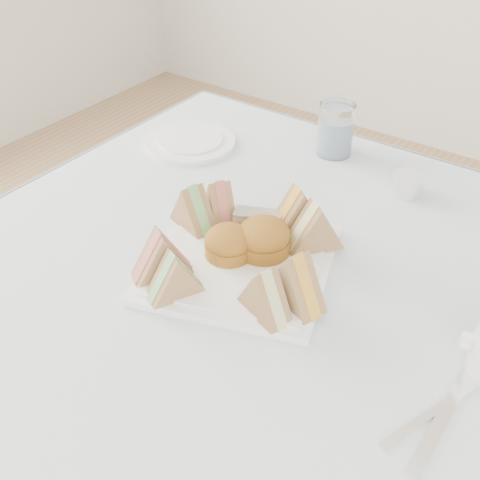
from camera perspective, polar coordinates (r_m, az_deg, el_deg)
The scene contains 19 objects.
table at distance 1.18m, azimuth 1.58°, elevation -17.78°, with size 0.90×0.90×0.74m, color brown.
tablecloth at distance 0.90m, azimuth 1.97°, elevation -3.86°, with size 1.02×1.02×0.01m, color silver.
serving_plate at distance 0.92m, azimuth 0.00°, elevation -2.20°, with size 0.27×0.27×0.01m, color white.
sandwich_fl_a at distance 0.87m, azimuth -7.48°, elevation -1.24°, with size 0.09×0.04×0.08m, color #A07B4D, non-canonical shape.
sandwich_fl_b at distance 0.84m, azimuth -6.23°, elevation -3.21°, with size 0.08×0.04×0.07m, color #A07B4D, non-canonical shape.
sandwich_fr_a at distance 0.82m, azimuth 5.29°, elevation -3.60°, with size 0.09×0.04×0.08m, color #A07B4D, non-canonical shape.
sandwich_fr_b at distance 0.81m, azimuth 2.37°, elevation -4.90°, with size 0.08×0.04×0.07m, color #A07B4D, non-canonical shape.
sandwich_bl_a at distance 0.97m, azimuth -4.49°, elevation 3.23°, with size 0.09×0.04×0.08m, color #A07B4D, non-canonical shape.
sandwich_bl_b at distance 0.99m, azimuth -1.93°, elevation 3.82°, with size 0.08×0.04×0.07m, color #A07B4D, non-canonical shape.
sandwich_br_a at distance 0.93m, azimuth 7.05°, elevation 1.37°, with size 0.09×0.04×0.08m, color #A07B4D, non-canonical shape.
sandwich_br_b at distance 0.96m, azimuth 5.46°, elevation 2.87°, with size 0.09×0.04×0.08m, color #A07B4D, non-canonical shape.
scone_left at distance 0.91m, azimuth -1.07°, elevation -0.27°, with size 0.07×0.07×0.05m, color #8A5F0E.
scone_right at distance 0.92m, azimuth 2.26°, elevation 0.21°, with size 0.08×0.08×0.06m, color #8A5F0E.
pastry_slice at distance 0.97m, azimuth 1.69°, elevation 1.77°, with size 0.08×0.03×0.04m, color beige.
side_plate at distance 1.26m, azimuth -4.73°, elevation 9.24°, with size 0.19×0.19×0.01m, color white.
water_glass at distance 1.22m, azimuth 9.05°, elevation 10.33°, with size 0.07×0.07×0.10m, color white.
tea_strainer at distance 1.13m, azimuth 15.58°, elevation 4.96°, with size 0.06×0.06×0.03m, color white.
knife at distance 0.77m, azimuth 18.77°, elevation -15.50°, with size 0.02×0.20×0.00m, color white.
fork at distance 0.77m, azimuth 18.24°, elevation -15.01°, with size 0.01×0.19×0.00m, color white.
Camera 1 is at (0.37, -0.58, 1.33)m, focal length 45.00 mm.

